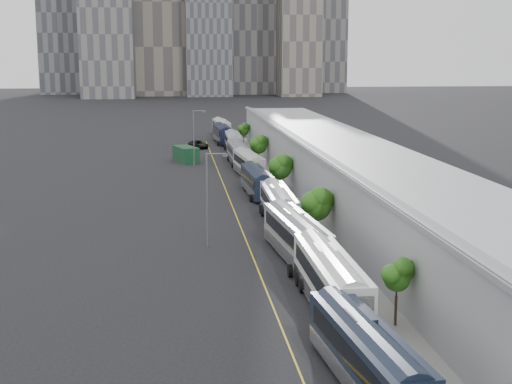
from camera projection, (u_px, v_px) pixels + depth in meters
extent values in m
cube|color=gray|center=(349.00, 233.00, 71.27)|extent=(10.00, 170.00, 0.12)
cube|color=gold|center=(244.00, 236.00, 70.09)|extent=(0.12, 160.00, 0.02)
cube|color=gray|center=(389.00, 199.00, 71.10)|extent=(12.00, 160.00, 6.80)
cube|color=gray|center=(389.00, 175.00, 70.64)|extent=(12.45, 160.40, 2.57)
cube|color=gray|center=(331.00, 164.00, 69.76)|extent=(0.30, 160.00, 0.40)
cube|color=slate|center=(208.00, 4.00, 312.51)|extent=(20.00, 20.00, 80.00)
cube|color=gray|center=(299.00, 16.00, 313.11)|extent=(18.00, 18.00, 70.00)
cube|color=black|center=(366.00, 357.00, 37.39)|extent=(3.68, 12.88, 3.08)
cube|color=black|center=(368.00, 348.00, 37.10)|extent=(3.60, 11.36, 1.05)
cube|color=silver|center=(366.00, 374.00, 37.58)|extent=(3.70, 12.63, 0.98)
cube|color=black|center=(360.00, 316.00, 38.51)|extent=(1.46, 2.26, 0.29)
cube|color=white|center=(330.00, 280.00, 49.66)|extent=(2.77, 13.83, 3.35)
cube|color=black|center=(331.00, 273.00, 49.34)|extent=(2.83, 12.17, 1.14)
cube|color=silver|center=(330.00, 295.00, 49.86)|extent=(2.81, 13.55, 1.07)
cube|color=white|center=(326.00, 249.00, 50.88)|extent=(1.38, 2.34, 0.32)
cube|color=gray|center=(296.00, 237.00, 61.71)|extent=(3.93, 13.86, 3.31)
cube|color=black|center=(297.00, 231.00, 61.40)|extent=(3.84, 12.23, 1.13)
cube|color=silver|center=(296.00, 249.00, 61.91)|extent=(3.94, 13.59, 1.06)
cube|color=gray|center=(294.00, 212.00, 62.91)|extent=(1.57, 2.42, 0.32)
cube|color=#B7BBC3|center=(278.00, 205.00, 75.47)|extent=(2.78, 12.81, 3.09)
cube|color=black|center=(279.00, 200.00, 75.17)|extent=(2.82, 11.28, 1.05)
cube|color=silver|center=(278.00, 214.00, 75.65)|extent=(2.82, 12.55, 0.99)
cube|color=#B7BBC3|center=(276.00, 187.00, 76.59)|extent=(1.32, 2.18, 0.29)
cube|color=#162033|center=(257.00, 181.00, 90.58)|extent=(2.93, 12.13, 2.92)
cube|color=black|center=(257.00, 177.00, 90.30)|extent=(2.93, 10.69, 0.99)
cube|color=silver|center=(257.00, 188.00, 90.75)|extent=(2.96, 11.89, 0.93)
cube|color=#162033|center=(255.00, 167.00, 91.64)|extent=(1.29, 2.09, 0.28)
cube|color=silver|center=(249.00, 164.00, 104.34)|extent=(3.59, 12.66, 3.03)
cube|color=black|center=(249.00, 161.00, 104.05)|extent=(3.51, 11.17, 1.03)
cube|color=silver|center=(249.00, 171.00, 104.52)|extent=(3.60, 12.41, 0.97)
cube|color=silver|center=(248.00, 152.00, 105.43)|extent=(1.43, 2.21, 0.29)
cube|color=gray|center=(238.00, 153.00, 117.02)|extent=(2.61, 12.25, 2.96)
cube|color=black|center=(238.00, 150.00, 116.74)|extent=(2.65, 10.79, 1.01)
cube|color=silver|center=(238.00, 159.00, 117.20)|extent=(2.64, 12.01, 0.95)
cube|color=gray|center=(237.00, 142.00, 118.09)|extent=(1.25, 2.08, 0.28)
cube|color=#B5B8C0|center=(233.00, 142.00, 131.42)|extent=(2.76, 12.57, 3.03)
cube|color=black|center=(233.00, 139.00, 131.13)|extent=(2.79, 11.07, 1.03)
cube|color=silver|center=(233.00, 147.00, 131.60)|extent=(2.80, 12.32, 0.97)
cube|color=#B5B8C0|center=(233.00, 132.00, 132.52)|extent=(1.30, 2.14, 0.29)
cube|color=#161A31|center=(223.00, 134.00, 145.37)|extent=(3.27, 12.97, 3.11)
cube|color=black|center=(223.00, 131.00, 145.07)|extent=(3.25, 11.44, 1.06)
cube|color=silver|center=(223.00, 139.00, 145.56)|extent=(3.30, 12.72, 1.00)
cube|color=#161A31|center=(222.00, 125.00, 146.50)|extent=(1.40, 2.24, 0.30)
cube|color=white|center=(222.00, 128.00, 157.61)|extent=(3.30, 12.98, 3.12)
cube|color=black|center=(222.00, 125.00, 157.31)|extent=(3.28, 11.45, 1.06)
cube|color=silver|center=(222.00, 132.00, 157.79)|extent=(3.33, 12.73, 1.00)
cube|color=white|center=(221.00, 119.00, 158.74)|extent=(1.41, 2.25, 0.30)
cylinder|color=black|center=(396.00, 300.00, 46.20)|extent=(0.18, 0.18, 3.64)
sphere|color=#1C5C15|center=(397.00, 274.00, 45.87)|extent=(1.78, 1.78, 1.78)
cylinder|color=black|center=(316.00, 221.00, 68.97)|extent=(0.18, 0.18, 3.52)
sphere|color=#1C5C15|center=(316.00, 201.00, 68.61)|extent=(2.95, 2.95, 2.95)
cylinder|color=black|center=(280.00, 179.00, 91.95)|extent=(0.18, 0.18, 3.56)
sphere|color=#1C5C15|center=(280.00, 165.00, 91.59)|extent=(2.94, 2.94, 2.94)
cylinder|color=black|center=(259.00, 154.00, 115.43)|extent=(0.18, 0.18, 3.56)
sphere|color=#1C5C15|center=(259.00, 143.00, 115.08)|extent=(2.74, 2.74, 2.74)
cylinder|color=black|center=(244.00, 137.00, 142.45)|extent=(0.18, 0.18, 3.16)
sphere|color=#1C5C15|center=(244.00, 129.00, 142.15)|extent=(2.07, 2.07, 2.07)
cylinder|color=#59595E|center=(207.00, 201.00, 65.27)|extent=(0.18, 0.18, 8.80)
cylinder|color=#59595E|center=(216.00, 154.00, 64.57)|extent=(1.80, 0.14, 0.14)
cube|color=#59595E|center=(225.00, 155.00, 64.69)|extent=(0.50, 0.22, 0.18)
cylinder|color=#59595E|center=(194.00, 139.00, 113.46)|extent=(0.18, 0.18, 9.06)
cylinder|color=#59595E|center=(199.00, 111.00, 112.73)|extent=(1.80, 0.14, 0.14)
cube|color=#59595E|center=(204.00, 112.00, 112.85)|extent=(0.50, 0.22, 0.18)
cube|color=#113A20|center=(186.00, 154.00, 119.29)|extent=(4.54, 6.52, 2.57)
imported|color=black|center=(199.00, 144.00, 137.21)|extent=(4.15, 5.93, 1.50)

